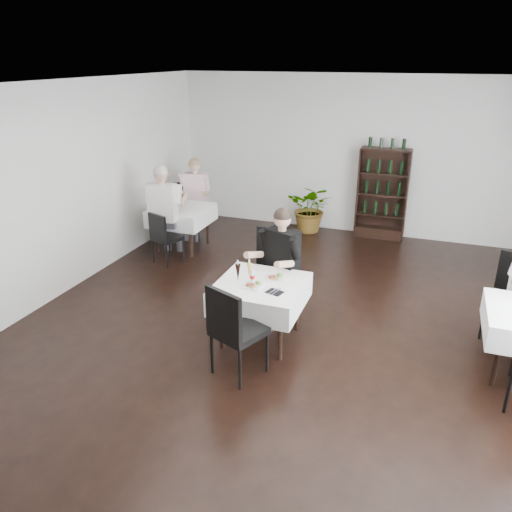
{
  "coord_description": "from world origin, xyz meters",
  "views": [
    {
      "loc": [
        1.51,
        -5.1,
        3.32
      ],
      "look_at": [
        -0.43,
        0.2,
        1.02
      ],
      "focal_mm": 35.0,
      "sensor_mm": 36.0,
      "label": 1
    }
  ],
  "objects_px": {
    "wine_shelf": "(382,195)",
    "main_table": "(261,294)",
    "diner_main": "(278,257)",
    "potted_tree": "(311,208)"
  },
  "relations": [
    {
      "from": "potted_tree",
      "to": "diner_main",
      "type": "relative_size",
      "value": 0.63
    },
    {
      "from": "wine_shelf",
      "to": "main_table",
      "type": "distance_m",
      "value": 4.41
    },
    {
      "from": "wine_shelf",
      "to": "main_table",
      "type": "height_order",
      "value": "wine_shelf"
    },
    {
      "from": "main_table",
      "to": "potted_tree",
      "type": "bearing_deg",
      "value": 95.82
    },
    {
      "from": "potted_tree",
      "to": "diner_main",
      "type": "distance_m",
      "value": 3.67
    },
    {
      "from": "wine_shelf",
      "to": "main_table",
      "type": "xyz_separation_m",
      "value": [
        -0.9,
        -4.31,
        -0.23
      ]
    },
    {
      "from": "wine_shelf",
      "to": "potted_tree",
      "type": "relative_size",
      "value": 1.8
    },
    {
      "from": "wine_shelf",
      "to": "diner_main",
      "type": "height_order",
      "value": "wine_shelf"
    },
    {
      "from": "main_table",
      "to": "wine_shelf",
      "type": "bearing_deg",
      "value": 78.22
    },
    {
      "from": "diner_main",
      "to": "main_table",
      "type": "bearing_deg",
      "value": -93.99
    }
  ]
}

